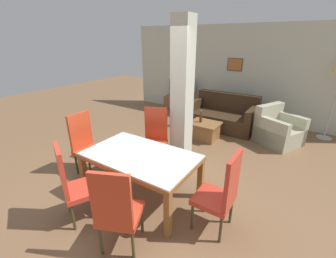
% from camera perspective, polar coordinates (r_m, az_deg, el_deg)
% --- Properties ---
extents(ground_plane, '(18.00, 18.00, 0.00)m').
position_cam_1_polar(ground_plane, '(3.76, -6.49, -16.16)').
color(ground_plane, brown).
extents(back_wall, '(7.20, 0.09, 2.70)m').
position_cam_1_polar(back_wall, '(7.11, 17.42, 13.31)').
color(back_wall, beige).
rests_on(back_wall, ground_plane).
extents(divider_pillar, '(0.33, 0.34, 2.70)m').
position_cam_1_polar(divider_pillar, '(4.23, 3.62, 8.83)').
color(divider_pillar, beige).
rests_on(divider_pillar, ground_plane).
extents(dining_table, '(1.67, 1.01, 0.73)m').
position_cam_1_polar(dining_table, '(3.43, -6.91, -8.43)').
color(dining_table, olive).
rests_on(dining_table, ground_plane).
extents(dining_chair_far_left, '(0.61, 0.61, 1.12)m').
position_cam_1_polar(dining_chair_far_left, '(4.30, -3.31, -1.73)').
color(dining_chair_far_left, red).
rests_on(dining_chair_far_left, ground_plane).
extents(dining_chair_near_right, '(0.61, 0.61, 1.12)m').
position_cam_1_polar(dining_chair_near_right, '(2.66, -12.88, -19.28)').
color(dining_chair_near_right, red).
rests_on(dining_chair_near_right, ground_plane).
extents(dining_chair_near_left, '(0.61, 0.61, 1.12)m').
position_cam_1_polar(dining_chair_near_left, '(3.23, -22.85, -12.37)').
color(dining_chair_near_left, red).
rests_on(dining_chair_near_left, ground_plane).
extents(dining_chair_head_left, '(0.46, 0.46, 1.12)m').
position_cam_1_polar(dining_chair_head_left, '(4.28, -20.13, -3.30)').
color(dining_chair_head_left, '#CA4020').
rests_on(dining_chair_head_left, ground_plane).
extents(dining_chair_head_right, '(0.46, 0.46, 1.12)m').
position_cam_1_polar(dining_chair_head_right, '(2.91, 13.42, -15.28)').
color(dining_chair_head_right, red).
rests_on(dining_chair_head_right, ground_plane).
extents(sofa, '(1.74, 0.95, 0.91)m').
position_cam_1_polar(sofa, '(6.38, 13.63, 3.04)').
color(sofa, '#392818').
rests_on(sofa, ground_plane).
extents(armchair, '(1.13, 1.12, 0.87)m').
position_cam_1_polar(armchair, '(5.86, 26.04, -0.38)').
color(armchair, '#B3B195').
rests_on(armchair, ground_plane).
extents(coffee_table, '(0.71, 0.60, 0.41)m').
position_cam_1_polar(coffee_table, '(5.58, 9.19, -0.36)').
color(coffee_table, brown).
rests_on(coffee_table, ground_plane).
extents(bottle, '(0.07, 0.07, 0.30)m').
position_cam_1_polar(bottle, '(5.50, 8.34, 2.87)').
color(bottle, '#4C2D14').
rests_on(bottle, coffee_table).
extents(tv_stand, '(1.09, 0.40, 0.45)m').
position_cam_1_polar(tv_stand, '(7.78, 3.10, 6.46)').
color(tv_stand, brown).
rests_on(tv_stand, ground_plane).
extents(tv_screen, '(0.94, 0.26, 0.56)m').
position_cam_1_polar(tv_screen, '(7.66, 3.18, 10.07)').
color(tv_screen, black).
rests_on(tv_screen, tv_stand).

